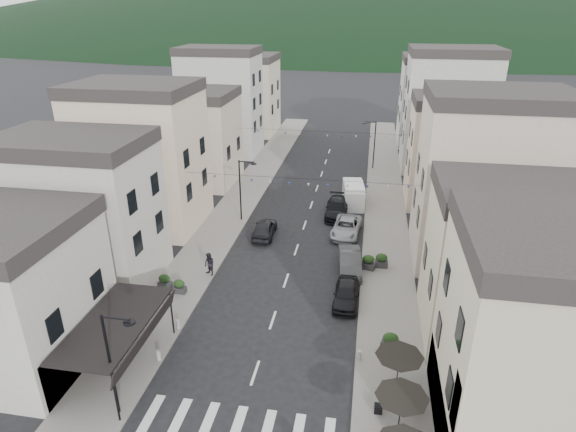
# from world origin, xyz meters

# --- Properties ---
(sidewalk_left) EXTENTS (4.00, 76.00, 0.12)m
(sidewalk_left) POSITION_xyz_m (-7.50, 32.00, 0.06)
(sidewalk_left) COLOR slate
(sidewalk_left) RESTS_ON ground
(sidewalk_right) EXTENTS (4.00, 76.00, 0.12)m
(sidewalk_right) POSITION_xyz_m (7.50, 32.00, 0.06)
(sidewalk_right) COLOR slate
(sidewalk_right) RESTS_ON ground
(hill_backdrop) EXTENTS (640.00, 360.00, 70.00)m
(hill_backdrop) POSITION_xyz_m (0.00, 300.00, 0.00)
(hill_backdrop) COLOR black
(hill_backdrop) RESTS_ON ground
(bistro_building) EXTENTS (10.00, 8.00, 10.00)m
(bistro_building) POSITION_xyz_m (14.50, 4.00, 5.00)
(bistro_building) COLOR beige
(bistro_building) RESTS_ON ground
(boutique_awning) EXTENTS (3.77, 7.50, 3.28)m
(boutique_awning) POSITION_xyz_m (-7.25, 5.00, 3.11)
(boutique_awning) COLOR black
(boutique_awning) RESTS_ON ground
(buildings_row_left) EXTENTS (10.20, 54.16, 14.00)m
(buildings_row_left) POSITION_xyz_m (-14.50, 37.75, 6.12)
(buildings_row_left) COLOR #AEAA9F
(buildings_row_left) RESTS_ON ground
(buildings_row_right) EXTENTS (10.20, 54.16, 14.50)m
(buildings_row_right) POSITION_xyz_m (14.50, 36.59, 6.32)
(buildings_row_right) COLOR beige
(buildings_row_right) RESTS_ON ground
(cafe_terrace) EXTENTS (2.50, 8.10, 2.53)m
(cafe_terrace) POSITION_xyz_m (7.70, 2.80, 2.36)
(cafe_terrace) COLOR black
(cafe_terrace) RESTS_ON ground
(streetlamp_left_near) EXTENTS (1.70, 0.56, 6.00)m
(streetlamp_left_near) POSITION_xyz_m (-5.82, 2.00, 3.70)
(streetlamp_left_near) COLOR black
(streetlamp_left_near) RESTS_ON ground
(streetlamp_left_far) EXTENTS (1.70, 0.56, 6.00)m
(streetlamp_left_far) POSITION_xyz_m (-5.82, 26.00, 3.70)
(streetlamp_left_far) COLOR black
(streetlamp_left_far) RESTS_ON ground
(streetlamp_right_far) EXTENTS (1.70, 0.56, 6.00)m
(streetlamp_right_far) POSITION_xyz_m (5.82, 44.00, 3.70)
(streetlamp_right_far) COLOR black
(streetlamp_right_far) RESTS_ON ground
(bollards) EXTENTS (11.66, 10.26, 0.60)m
(bollards) POSITION_xyz_m (0.00, 5.50, 0.42)
(bollards) COLOR gray
(bollards) RESTS_ON ground
(bunting_near) EXTENTS (19.00, 0.28, 0.62)m
(bunting_near) POSITION_xyz_m (0.00, 22.00, 5.65)
(bunting_near) COLOR black
(bunting_near) RESTS_ON ground
(bunting_far) EXTENTS (19.00, 0.28, 0.62)m
(bunting_far) POSITION_xyz_m (0.00, 38.00, 5.65)
(bunting_far) COLOR black
(bunting_far) RESTS_ON ground
(parked_car_a) EXTENTS (1.77, 4.24, 1.43)m
(parked_car_a) POSITION_xyz_m (4.60, 13.86, 0.72)
(parked_car_a) COLOR black
(parked_car_a) RESTS_ON ground
(parked_car_b) EXTENTS (2.15, 4.86, 1.55)m
(parked_car_b) POSITION_xyz_m (4.60, 18.28, 0.78)
(parked_car_b) COLOR #373739
(parked_car_b) RESTS_ON ground
(parked_car_c) EXTENTS (2.79, 5.27, 1.41)m
(parked_car_c) POSITION_xyz_m (3.94, 24.68, 0.71)
(parked_car_c) COLOR #9B9DA4
(parked_car_c) RESTS_ON ground
(parked_car_d) EXTENTS (2.21, 5.33, 1.54)m
(parked_car_d) POSITION_xyz_m (2.80, 28.76, 0.77)
(parked_car_d) COLOR black
(parked_car_d) RESTS_ON ground
(parked_car_e) EXTENTS (1.91, 4.47, 1.51)m
(parked_car_e) POSITION_xyz_m (-3.20, 23.10, 0.75)
(parked_car_e) COLOR black
(parked_car_e) RESTS_ON ground
(delivery_van) EXTENTS (2.53, 5.13, 2.36)m
(delivery_van) POSITION_xyz_m (4.21, 31.93, 1.16)
(delivery_van) COLOR white
(delivery_van) RESTS_ON ground
(pedestrian_a) EXTENTS (0.62, 0.41, 1.69)m
(pedestrian_a) POSITION_xyz_m (-8.68, 9.50, 0.97)
(pedestrian_a) COLOR black
(pedestrian_a) RESTS_ON sidewalk_left
(pedestrian_b) EXTENTS (1.13, 1.08, 1.83)m
(pedestrian_b) POSITION_xyz_m (-5.80, 15.63, 1.04)
(pedestrian_b) COLOR black
(pedestrian_b) RESTS_ON sidewalk_left
(planter_la) EXTENTS (0.95, 0.54, 1.04)m
(planter_la) POSITION_xyz_m (-7.15, 12.91, 0.63)
(planter_la) COLOR #2B2B2E
(planter_la) RESTS_ON sidewalk_left
(planter_lb) EXTENTS (1.04, 0.66, 1.10)m
(planter_lb) POSITION_xyz_m (-8.43, 13.34, 0.65)
(planter_lb) COLOR #2F2F32
(planter_lb) RESTS_ON sidewalk_left
(planter_ra) EXTENTS (1.17, 0.82, 1.19)m
(planter_ra) POSITION_xyz_m (7.48, 9.16, 0.70)
(planter_ra) COLOR #292A2C
(planter_ra) RESTS_ON sidewalk_right
(planter_rb) EXTENTS (1.18, 0.84, 1.19)m
(planter_rb) POSITION_xyz_m (6.00, 18.60, 0.70)
(planter_rb) COLOR #2E2E30
(planter_rb) RESTS_ON sidewalk_right
(planter_rc) EXTENTS (1.05, 0.60, 1.15)m
(planter_rc) POSITION_xyz_m (7.01, 19.09, 0.68)
(planter_rc) COLOR #2B2B2E
(planter_rc) RESTS_ON sidewalk_right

